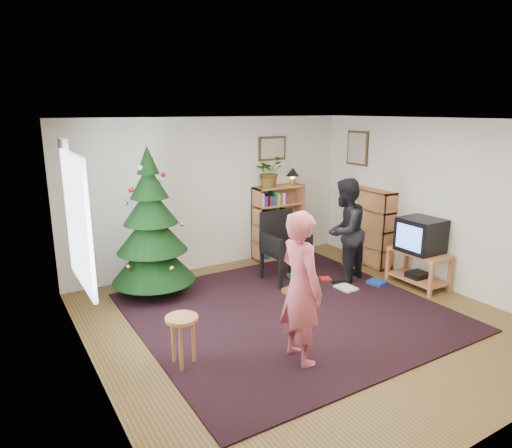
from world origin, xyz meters
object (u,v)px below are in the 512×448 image
tv_stand (418,266)px  person_standing (301,288)px  stool (182,328)px  picture_right (358,148)px  bookshelf_right (368,226)px  potted_plant (269,172)px  armchair (281,243)px  person_by_chair (344,231)px  christmas_tree (152,235)px  bookshelf_back (278,221)px  table_lamp (293,173)px  crt_tv (421,235)px  picture_back (272,148)px

tv_stand → person_standing: bearing=-164.4°
stool → picture_right: bearing=25.1°
bookshelf_right → potted_plant: potted_plant is taller
picture_right → armchair: size_ratio=0.55×
person_by_chair → potted_plant: potted_plant is taller
person_by_chair → potted_plant: bearing=-97.2°
christmas_tree → bookshelf_back: size_ratio=1.65×
christmas_tree → table_lamp: bearing=11.0°
christmas_tree → bookshelf_right: bearing=-8.6°
christmas_tree → armchair: bearing=-12.7°
bookshelf_right → potted_plant: (-1.33, 1.10, 0.91)m
christmas_tree → person_by_chair: 2.86m
crt_tv → person_by_chair: (-0.85, 0.73, 0.01)m
tv_stand → table_lamp: table_lamp is taller
christmas_tree → person_by_chair: size_ratio=1.32×
picture_right → bookshelf_back: size_ratio=0.46×
crt_tv → stool: bearing=-176.2°
christmas_tree → potted_plant: 2.47m
table_lamp → potted_plant: bearing=180.0°
picture_back → person_by_chair: bearing=-82.7°
crt_tv → stool: crt_tv is taller
person_by_chair → stool: bearing=-2.4°
picture_back → potted_plant: size_ratio=1.02×
christmas_tree → armchair: (1.92, -0.43, -0.31)m
bookshelf_right → potted_plant: 1.95m
picture_back → crt_tv: (1.07, -2.42, -1.15)m
picture_right → bookshelf_right: (-0.14, -0.51, -1.29)m
bookshelf_back → person_by_chair: bearing=-84.1°
armchair → person_standing: bearing=-119.2°
potted_plant → table_lamp: bearing=0.0°
picture_right → potted_plant: 1.63m
picture_back → tv_stand: bearing=-66.2°
stool → potted_plant: potted_plant is taller
christmas_tree → picture_right: bearing=-0.7°
bookshelf_right → crt_tv: 1.21m
potted_plant → person_by_chair: bearing=-76.9°
stool → bookshelf_back: bearing=41.3°
bookshelf_right → table_lamp: (-0.83, 1.10, 0.85)m
armchair → stool: size_ratio=1.93×
picture_back → bookshelf_right: 2.14m
person_by_chair → table_lamp: person_by_chair is taller
crt_tv → person_by_chair: size_ratio=0.36×
crt_tv → potted_plant: bearing=117.9°
christmas_tree → tv_stand: (3.53, -1.74, -0.57)m
tv_stand → stool: (-3.91, -0.26, 0.11)m
person_by_chair → potted_plant: 1.77m
bookshelf_right → table_lamp: bearing=37.2°
tv_stand → bookshelf_right: bearing=84.2°
person_standing → bookshelf_back: bearing=-29.1°
bookshelf_back → person_by_chair: size_ratio=0.80×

